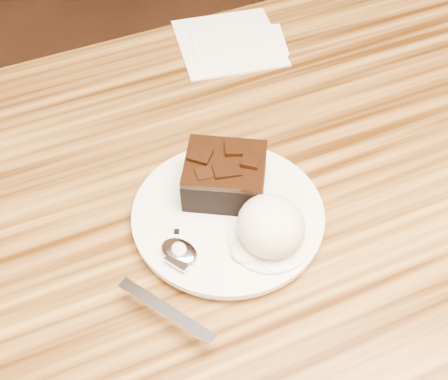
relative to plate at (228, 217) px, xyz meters
name	(u,v)px	position (x,y,z in m)	size (l,w,h in m)	color
plate	(228,217)	(0.00, 0.00, 0.00)	(0.19, 0.19, 0.02)	silver
brownie	(225,178)	(0.01, 0.03, 0.03)	(0.08, 0.07, 0.04)	black
ice_cream_scoop	(271,226)	(0.02, -0.05, 0.03)	(0.06, 0.07, 0.05)	beige
melt_puddle	(270,240)	(0.02, -0.05, 0.01)	(0.08, 0.08, 0.00)	white
spoon	(179,252)	(-0.06, -0.03, 0.01)	(0.03, 0.15, 0.01)	silver
napkin	(229,42)	(0.13, 0.28, -0.01)	(0.13, 0.13, 0.01)	white
crumb_a	(279,201)	(0.05, -0.01, 0.01)	(0.01, 0.01, 0.00)	black
crumb_b	(177,232)	(-0.06, 0.00, 0.01)	(0.01, 0.01, 0.00)	black
crumb_c	(258,236)	(0.01, -0.04, 0.01)	(0.01, 0.00, 0.00)	black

